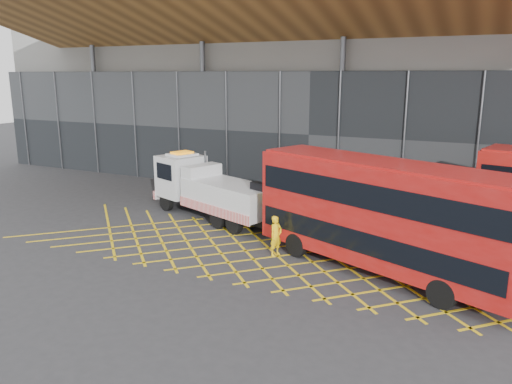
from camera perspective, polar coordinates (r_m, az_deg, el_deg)
The scene contains 6 objects.
ground_plane at distance 24.28m, azimuth -7.98°, elevation -5.54°, with size 120.00×120.00×0.00m, color #2C2D2F.
road_markings at distance 21.81m, azimuth 4.46°, elevation -7.65°, with size 27.96×7.16×0.01m.
construction_building at distance 39.00m, azimuth 9.82°, elevation 14.86°, with size 55.00×23.97×18.00m.
recovery_truck at distance 27.61m, azimuth -5.30°, elevation 0.31°, with size 9.78×5.22×3.48m.
bus_towed at distance 20.18m, azimuth 14.29°, elevation -2.26°, with size 11.27×6.48×4.53m.
worker at distance 21.92m, azimuth 2.29°, elevation -5.03°, with size 0.65×0.43×1.79m, color yellow.
Camera 1 is at (12.98, -18.99, 7.79)m, focal length 35.00 mm.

